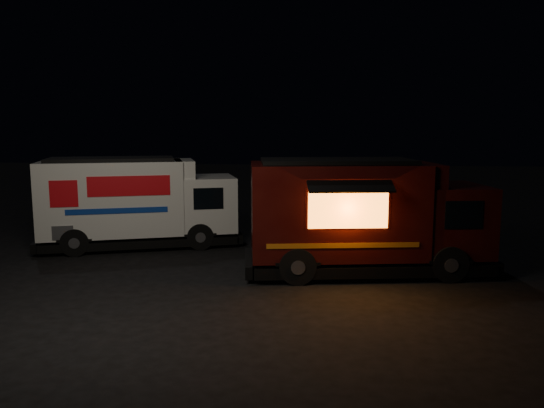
{
  "coord_description": "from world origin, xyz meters",
  "views": [
    {
      "loc": [
        3.26,
        -12.62,
        3.73
      ],
      "look_at": [
        1.7,
        2.0,
        1.58
      ],
      "focal_mm": 35.0,
      "sensor_mm": 36.0,
      "label": 1
    }
  ],
  "objects": [
    {
      "name": "ground",
      "position": [
        0.0,
        0.0,
        0.0
      ],
      "size": [
        80.0,
        80.0,
        0.0
      ],
      "primitive_type": "plane",
      "color": "black",
      "rests_on": "ground"
    },
    {
      "name": "white_truck",
      "position": [
        -2.58,
        3.25,
        1.4
      ],
      "size": [
        6.53,
        4.0,
        2.8
      ],
      "primitive_type": null,
      "rotation": [
        0.0,
        0.0,
        0.33
      ],
      "color": "silver",
      "rests_on": "ground"
    },
    {
      "name": "red_truck",
      "position": [
        4.28,
        0.96,
        1.46
      ],
      "size": [
        6.58,
        3.28,
        2.93
      ],
      "primitive_type": null,
      "rotation": [
        0.0,
        0.0,
        0.16
      ],
      "color": "#340C09",
      "rests_on": "ground"
    }
  ]
}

